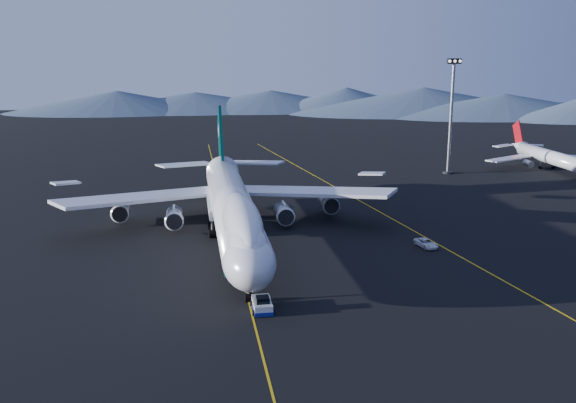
{
  "coord_description": "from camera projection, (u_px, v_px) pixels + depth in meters",
  "views": [
    {
      "loc": [
        -6.81,
        -101.02,
        30.56
      ],
      "look_at": [
        9.3,
        0.95,
        6.0
      ],
      "focal_mm": 40.0,
      "sensor_mm": 36.0,
      "label": 1
    }
  ],
  "objects": [
    {
      "name": "second_jet",
      "position": [
        549.0,
        157.0,
        166.84
      ],
      "size": [
        34.21,
        38.65,
        11.0
      ],
      "rotation": [
        0.0,
        0.0,
        -0.18
      ],
      "color": "silver",
      "rests_on": "ground"
    },
    {
      "name": "boeing_747",
      "position": [
        232.0,
        206.0,
        103.87
      ],
      "size": [
        59.62,
        72.43,
        19.37
      ],
      "color": "silver",
      "rests_on": "ground"
    },
    {
      "name": "service_van",
      "position": [
        426.0,
        243.0,
        101.5
      ],
      "size": [
        3.09,
        5.06,
        1.31
      ],
      "primitive_type": "imported",
      "rotation": [
        0.0,
        0.0,
        0.21
      ],
      "color": "white",
      "rests_on": "ground"
    },
    {
      "name": "ground",
      "position": [
        233.0,
        240.0,
        105.18
      ],
      "size": [
        500.0,
        500.0,
        0.0
      ],
      "primitive_type": "plane",
      "color": "black",
      "rests_on": "ground"
    },
    {
      "name": "pushback_tug",
      "position": [
        262.0,
        305.0,
        76.89
      ],
      "size": [
        2.62,
        4.51,
        1.96
      ],
      "rotation": [
        0.0,
        0.0,
        -0.0
      ],
      "color": "silver",
      "rests_on": "ground"
    },
    {
      "name": "taxiway_line_side",
      "position": [
        390.0,
        218.0,
        119.34
      ],
      "size": [
        28.08,
        198.09,
        0.01
      ],
      "primitive_type": "cube",
      "rotation": [
        0.0,
        0.0,
        0.14
      ],
      "color": "gold",
      "rests_on": "ground"
    },
    {
      "name": "taxiway_line_main",
      "position": [
        233.0,
        240.0,
        105.18
      ],
      "size": [
        0.25,
        220.0,
        0.01
      ],
      "primitive_type": "cube",
      "color": "gold",
      "rests_on": "ground"
    },
    {
      "name": "floodlight_mast",
      "position": [
        451.0,
        116.0,
        158.7
      ],
      "size": [
        3.51,
        2.63,
        28.41
      ],
      "rotation": [
        0.0,
        0.0,
        0.39
      ],
      "color": "black",
      "rests_on": "ground"
    }
  ]
}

